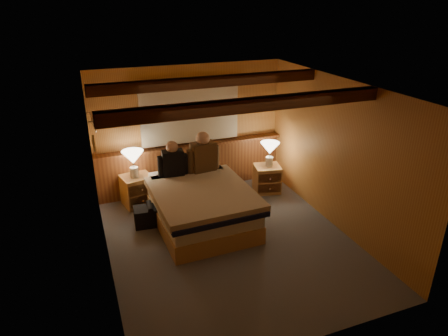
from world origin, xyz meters
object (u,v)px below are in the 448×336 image
nightstand_left (138,190)px  lamp_left (133,159)px  nightstand_right (267,179)px  duffel_bag (150,215)px  bed (201,206)px  lamp_right (270,150)px  person_right (203,155)px  person_left (173,161)px

nightstand_left → lamp_left: size_ratio=1.20×
nightstand_right → duffel_bag: 2.40m
lamp_left → nightstand_right: bearing=-7.3°
bed → lamp_right: bearing=23.1°
lamp_left → lamp_right: 2.51m
person_right → person_left: bearing=174.3°
bed → person_right: bearing=66.6°
nightstand_left → lamp_left: lamp_left is taller
nightstand_left → lamp_right: lamp_right is taller
nightstand_left → person_right: (1.13, -0.40, 0.68)m
lamp_right → person_right: size_ratio=0.64×
duffel_bag → lamp_left: bearing=102.4°
lamp_left → bed: bearing=-49.4°
lamp_right → duffel_bag: (-2.39, -0.44, -0.69)m
person_left → duffel_bag: person_left is taller
nightstand_right → person_left: (-1.84, -0.05, 0.65)m
nightstand_right → lamp_left: 2.56m
nightstand_left → lamp_right: size_ratio=1.26×
person_right → duffel_bag: (-1.06, -0.38, -0.79)m
person_left → duffel_bag: 0.98m
bed → nightstand_right: size_ratio=3.58×
bed → nightstand_right: bearing=23.3°
lamp_left → lamp_right: size_ratio=1.05×
nightstand_left → person_left: person_left is taller
nightstand_left → nightstand_right: nightstand_left is taller
lamp_left → person_right: (1.16, -0.37, 0.05)m
nightstand_left → duffel_bag: size_ratio=1.08×
bed → nightstand_left: size_ratio=3.34×
lamp_left → person_left: person_left is taller
lamp_left → person_right: size_ratio=0.67×
nightstand_left → person_left: bearing=-46.7°
nightstand_left → person_left: size_ratio=0.93×
nightstand_right → person_left: size_ratio=0.87×
lamp_right → duffel_bag: 2.53m
person_right → duffel_bag: size_ratio=1.35×
person_left → person_right: 0.55m
lamp_left → duffel_bag: bearing=-82.3°
nightstand_left → nightstand_right: 2.45m
nightstand_left → nightstand_right: (2.43, -0.35, -0.02)m
nightstand_right → lamp_left: lamp_left is taller
nightstand_right → lamp_left: (-2.46, 0.32, 0.65)m
nightstand_left → duffel_bag: (0.07, -0.78, -0.12)m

